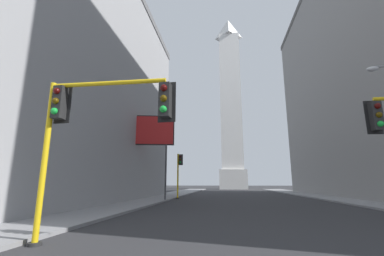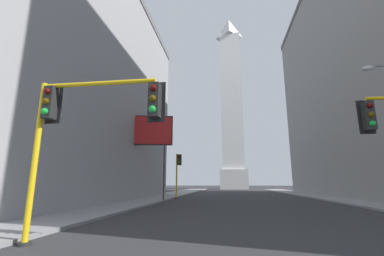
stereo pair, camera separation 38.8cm
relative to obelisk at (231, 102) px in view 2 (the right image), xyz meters
name	(u,v)px [view 2 (the right image)]	position (x,y,z in m)	size (l,w,h in m)	color
sidewalk_left	(151,198)	(-10.70, -51.80, -27.77)	(5.00, 97.13, 0.15)	gray
sidewalk_right	(348,200)	(10.70, -51.80, -27.77)	(5.00, 97.13, 0.15)	gray
building_left	(32,83)	(-21.90, -58.92, -15.66)	(20.60, 37.25, 24.34)	#9E9EA0
obelisk	(231,102)	(0.00, 0.00, 0.00)	(8.31, 8.31, 58.48)	silver
traffic_light_near_left	(81,118)	(-6.38, -74.32, -23.96)	(4.37, 0.51, 5.12)	yellow
traffic_light_mid_left	(178,169)	(-7.75, -50.89, -24.32)	(0.76, 0.52, 5.33)	yellow
billboard_sign	(149,133)	(-10.18, -55.10, -20.63)	(5.06, 1.28, 9.15)	#3F3F42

